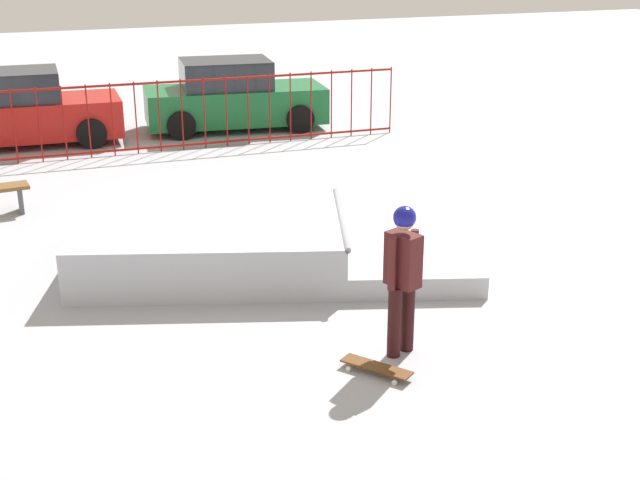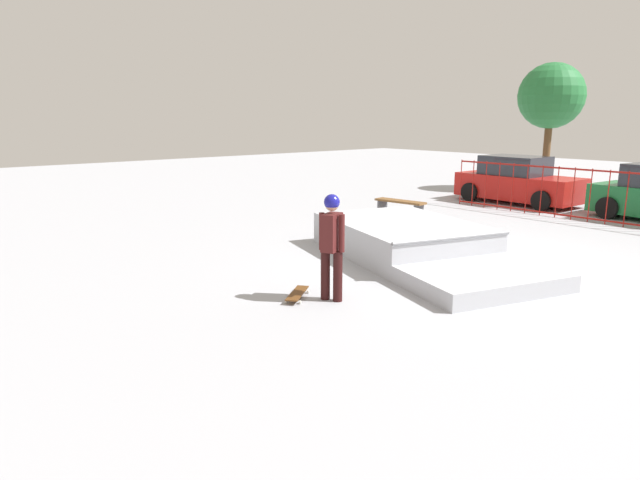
% 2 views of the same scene
% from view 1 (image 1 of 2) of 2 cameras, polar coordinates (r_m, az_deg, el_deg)
% --- Properties ---
extents(ground_plane, '(60.00, 60.00, 0.00)m').
position_cam_1_polar(ground_plane, '(12.70, -1.92, -0.89)').
color(ground_plane, '#A8AAB2').
extents(skate_ramp, '(5.93, 4.08, 0.74)m').
position_cam_1_polar(skate_ramp, '(12.16, -4.83, -0.34)').
color(skate_ramp, '#B0B3BB').
rests_on(skate_ramp, ground).
extents(skater, '(0.41, 0.44, 1.73)m').
position_cam_1_polar(skater, '(9.47, 5.44, -1.92)').
color(skater, black).
rests_on(skater, ground).
extents(skateboard, '(0.65, 0.76, 0.09)m').
position_cam_1_polar(skateboard, '(9.41, 3.72, -8.30)').
color(skateboard, '#593314').
rests_on(skateboard, ground).
extents(perimeter_fence, '(9.13, 0.08, 1.50)m').
position_cam_1_polar(perimeter_fence, '(18.71, -8.30, 8.22)').
color(perimeter_fence, maroon).
rests_on(perimeter_fence, ground).
extents(parked_car_red, '(4.14, 2.01, 1.60)m').
position_cam_1_polar(parked_car_red, '(20.01, -19.04, 7.98)').
color(parked_car_red, red).
rests_on(parked_car_red, ground).
extents(parked_car_green, '(4.24, 2.23, 1.60)m').
position_cam_1_polar(parked_car_green, '(20.56, -5.72, 9.27)').
color(parked_car_green, '#196B33').
rests_on(parked_car_green, ground).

